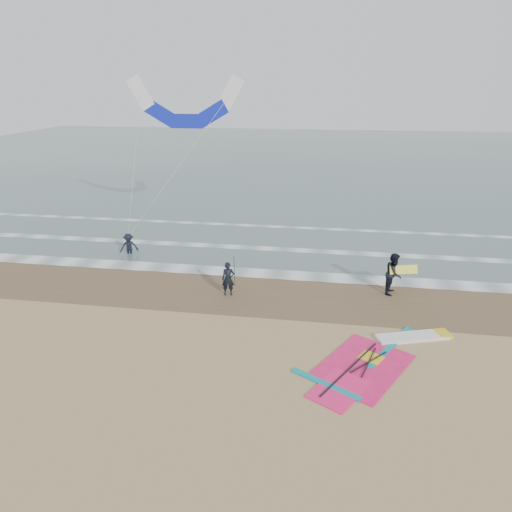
% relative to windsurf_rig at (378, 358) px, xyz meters
% --- Properties ---
extents(ground, '(120.00, 120.00, 0.00)m').
position_rel_windsurf_rig_xyz_m(ground, '(-3.36, -1.14, -0.04)').
color(ground, tan).
rests_on(ground, ground).
extents(sea_water, '(120.00, 80.00, 0.02)m').
position_rel_windsurf_rig_xyz_m(sea_water, '(-3.36, 46.86, -0.03)').
color(sea_water, '#47605E').
rests_on(sea_water, ground).
extents(wet_sand_band, '(120.00, 5.00, 0.01)m').
position_rel_windsurf_rig_xyz_m(wet_sand_band, '(-3.36, 4.86, -0.03)').
color(wet_sand_band, brown).
rests_on(wet_sand_band, ground).
extents(foam_waterline, '(120.00, 9.15, 0.02)m').
position_rel_windsurf_rig_xyz_m(foam_waterline, '(-3.36, 9.30, -0.01)').
color(foam_waterline, white).
rests_on(foam_waterline, ground).
extents(windsurf_rig, '(6.00, 5.68, 0.14)m').
position_rel_windsurf_rig_xyz_m(windsurf_rig, '(0.00, 0.00, 0.00)').
color(windsurf_rig, white).
rests_on(windsurf_rig, ground).
extents(person_standing, '(0.65, 0.49, 1.60)m').
position_rel_windsurf_rig_xyz_m(person_standing, '(-6.40, 4.37, 0.76)').
color(person_standing, black).
rests_on(person_standing, ground).
extents(person_walking, '(0.99, 1.13, 1.96)m').
position_rel_windsurf_rig_xyz_m(person_walking, '(1.13, 5.76, 0.94)').
color(person_walking, black).
rests_on(person_walking, ground).
extents(person_wading, '(1.17, 0.94, 1.58)m').
position_rel_windsurf_rig_xyz_m(person_wading, '(-13.16, 8.79, 0.75)').
color(person_wading, black).
rests_on(person_wading, ground).
extents(held_pole, '(0.17, 0.86, 1.82)m').
position_rel_windsurf_rig_xyz_m(held_pole, '(-6.10, 4.37, 1.13)').
color(held_pole, black).
rests_on(held_pole, ground).
extents(carried_kiteboard, '(1.30, 0.51, 0.39)m').
position_rel_windsurf_rig_xyz_m(carried_kiteboard, '(1.53, 5.66, 1.20)').
color(carried_kiteboard, yellow).
rests_on(carried_kiteboard, ground).
extents(surf_kite, '(7.15, 4.18, 8.70)m').
position_rel_windsurf_rig_xyz_m(surf_kite, '(-10.64, 12.89, 7.85)').
color(surf_kite, white).
rests_on(surf_kite, ground).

